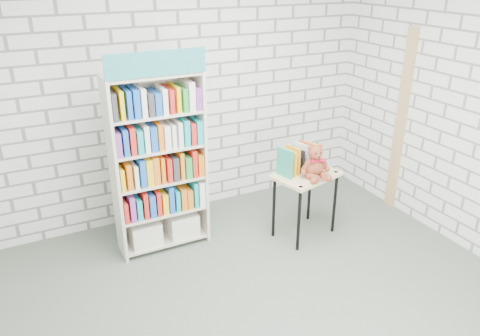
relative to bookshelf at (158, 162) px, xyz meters
name	(u,v)px	position (x,y,z in m)	size (l,w,h in m)	color
ground	(270,306)	(0.50, -1.36, -0.92)	(4.50, 4.50, 0.00)	#4D594B
room_shell	(277,105)	(0.50, -1.36, 0.86)	(4.52, 4.02, 2.81)	silver
bookshelf	(158,162)	(0.00, 0.00, 0.00)	(0.90, 0.35, 2.02)	beige
display_table	(306,183)	(1.41, -0.49, -0.31)	(0.75, 0.60, 0.71)	#D2BA7E
table_books	(300,158)	(1.39, -0.39, -0.07)	(0.50, 0.31, 0.28)	#218F76
teddy_bear	(315,164)	(1.44, -0.59, -0.07)	(0.32, 0.30, 0.34)	brown
door_trim	(401,122)	(2.73, -0.41, 0.13)	(0.05, 0.12, 2.10)	tan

